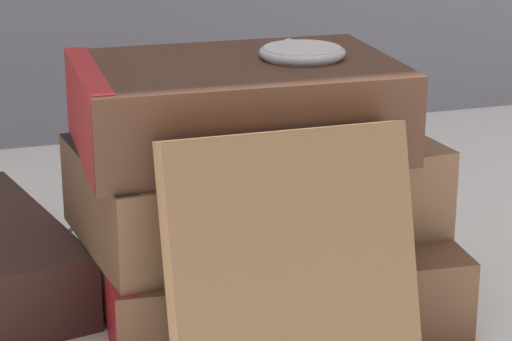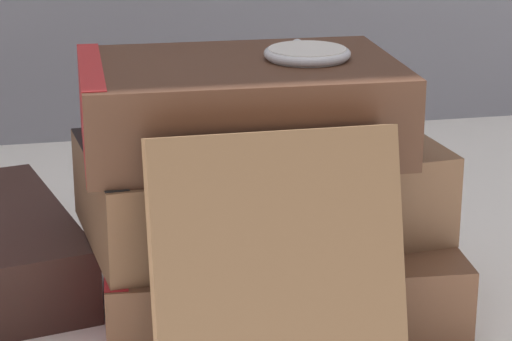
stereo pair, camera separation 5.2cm
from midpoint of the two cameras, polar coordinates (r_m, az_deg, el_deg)
The scene contains 7 objects.
ground_plane at distance 0.61m, azimuth -6.17°, elevation -7.76°, with size 3.00×3.00×0.00m, color white.
book_flat_bottom at distance 0.60m, azimuth -2.01°, elevation -5.61°, with size 0.20×0.14×0.05m.
book_flat_middle at distance 0.59m, azimuth -3.08°, elevation -0.96°, with size 0.20×0.14×0.05m.
book_flat_top at distance 0.57m, azimuth -4.24°, elevation 3.45°, with size 0.17×0.12×0.05m.
book_leaning_front at distance 0.51m, azimuth -0.99°, elevation -5.69°, with size 0.12×0.06×0.13m.
pocket_watch at distance 0.57m, azimuth -0.11°, elevation 6.28°, with size 0.05×0.05×0.01m.
reading_glasses at distance 0.72m, azimuth -12.62°, elevation -3.59°, with size 0.11×0.06×0.00m.
Camera 1 is at (-0.12, -0.53, 0.27)m, focal length 75.00 mm.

